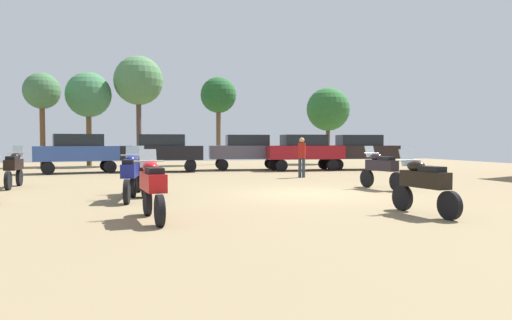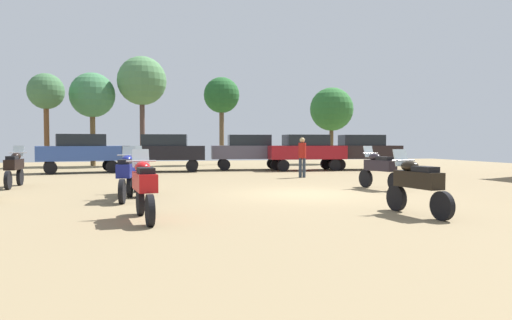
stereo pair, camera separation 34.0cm
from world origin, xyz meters
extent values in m
cube|color=#877452|center=(0.00, 0.00, 0.01)|extent=(44.00, 52.00, 0.02)
cylinder|color=black|center=(2.77, 1.48, 0.33)|extent=(0.24, 0.64, 0.63)
cylinder|color=black|center=(3.07, -0.01, 0.33)|extent=(0.24, 0.64, 0.63)
cube|color=black|center=(2.92, 0.74, 0.83)|extent=(0.61, 1.34, 0.36)
ellipsoid|color=black|center=(2.86, 1.02, 1.11)|extent=(0.41, 0.53, 0.24)
cube|color=black|center=(2.96, 0.52, 1.07)|extent=(0.40, 0.61, 0.12)
cube|color=silver|center=(2.80, 1.34, 1.29)|extent=(0.38, 0.22, 0.39)
cylinder|color=#B7B7BC|center=(2.82, 1.25, 1.23)|extent=(0.62, 0.16, 0.04)
cylinder|color=black|center=(0.86, -3.86, 0.32)|extent=(0.20, 0.62, 0.60)
cylinder|color=black|center=(1.06, -5.30, 0.32)|extent=(0.20, 0.62, 0.60)
cube|color=black|center=(0.96, -4.58, 0.80)|extent=(0.53, 1.27, 0.36)
ellipsoid|color=black|center=(0.93, -4.30, 1.08)|extent=(0.38, 0.52, 0.24)
cube|color=black|center=(0.99, -4.80, 1.04)|extent=(0.37, 0.60, 0.12)
cube|color=silver|center=(0.88, -4.00, 1.26)|extent=(0.38, 0.20, 0.39)
cylinder|color=#B7B7BC|center=(0.90, -4.09, 1.20)|extent=(0.62, 0.12, 0.04)
cylinder|color=black|center=(-9.26, 5.13, 0.34)|extent=(0.12, 0.64, 0.63)
cylinder|color=black|center=(-9.27, 3.56, 0.34)|extent=(0.12, 0.64, 0.63)
cube|color=black|center=(-9.27, 4.35, 0.83)|extent=(0.37, 1.34, 0.36)
ellipsoid|color=black|center=(-9.27, 4.65, 1.11)|extent=(0.32, 0.48, 0.24)
cube|color=black|center=(-9.27, 4.11, 1.07)|extent=(0.30, 0.56, 0.12)
cube|color=silver|center=(-9.26, 4.98, 1.29)|extent=(0.36, 0.15, 0.39)
cylinder|color=#B7B7BC|center=(-9.27, 4.88, 1.23)|extent=(0.62, 0.04, 0.04)
cylinder|color=black|center=(-5.09, 1.81, 0.35)|extent=(0.19, 0.66, 0.65)
cylinder|color=black|center=(-4.93, 0.29, 0.35)|extent=(0.19, 0.66, 0.65)
cube|color=black|center=(-5.01, 1.05, 0.85)|extent=(0.49, 1.32, 0.36)
ellipsoid|color=black|center=(-5.04, 1.34, 1.13)|extent=(0.37, 0.51, 0.24)
cube|color=black|center=(-4.98, 0.83, 1.09)|extent=(0.36, 0.59, 0.12)
cube|color=silver|center=(-5.07, 1.66, 1.31)|extent=(0.37, 0.19, 0.39)
cylinder|color=#B7B7BC|center=(-5.06, 1.57, 1.25)|extent=(0.62, 0.10, 0.04)
cylinder|color=black|center=(-4.94, -3.12, 0.33)|extent=(0.20, 0.63, 0.62)
cylinder|color=black|center=(-4.75, -4.59, 0.33)|extent=(0.20, 0.63, 0.62)
cube|color=red|center=(-4.84, -3.85, 0.82)|extent=(0.52, 1.30, 0.36)
ellipsoid|color=red|center=(-4.88, -3.57, 1.10)|extent=(0.38, 0.52, 0.24)
cube|color=black|center=(-4.81, -4.07, 1.06)|extent=(0.37, 0.59, 0.12)
cube|color=silver|center=(-4.92, -3.26, 1.28)|extent=(0.38, 0.20, 0.39)
cylinder|color=#B7B7BC|center=(-4.91, -3.35, 1.22)|extent=(0.62, 0.11, 0.04)
cylinder|color=black|center=(-5.24, 0.37, 0.34)|extent=(0.19, 0.66, 0.65)
cylinder|color=black|center=(-5.40, -1.10, 0.34)|extent=(0.19, 0.66, 0.65)
cube|color=navy|center=(-5.32, -0.36, 0.85)|extent=(0.49, 1.28, 0.36)
ellipsoid|color=navy|center=(-5.29, -0.08, 1.13)|extent=(0.37, 0.51, 0.24)
cube|color=black|center=(-5.34, -0.58, 1.09)|extent=(0.36, 0.59, 0.12)
cube|color=silver|center=(-5.25, 0.23, 1.31)|extent=(0.37, 0.19, 0.39)
cylinder|color=#B7B7BC|center=(-5.26, 0.13, 1.25)|extent=(0.62, 0.10, 0.04)
cylinder|color=black|center=(-5.23, 11.66, 0.34)|extent=(0.66, 0.30, 0.64)
cylinder|color=black|center=(-5.05, 13.09, 0.34)|extent=(0.66, 0.30, 0.64)
cylinder|color=black|center=(-2.33, 11.29, 0.34)|extent=(0.66, 0.30, 0.64)
cylinder|color=black|center=(-2.15, 12.72, 0.34)|extent=(0.66, 0.30, 0.64)
cube|color=black|center=(-3.69, 12.19, 1.03)|extent=(4.49, 2.33, 0.75)
cube|color=black|center=(-3.69, 12.19, 1.71)|extent=(2.55, 1.87, 0.61)
cylinder|color=black|center=(5.90, 10.87, 0.34)|extent=(0.67, 0.31, 0.64)
cylinder|color=black|center=(6.11, 12.29, 0.34)|extent=(0.67, 0.31, 0.64)
cylinder|color=black|center=(8.79, 10.43, 0.34)|extent=(0.67, 0.31, 0.64)
cylinder|color=black|center=(9.01, 11.86, 0.34)|extent=(0.67, 0.31, 0.64)
cube|color=black|center=(7.45, 11.36, 1.03)|extent=(4.52, 2.42, 0.75)
cube|color=black|center=(7.45, 11.36, 1.71)|extent=(2.57, 1.92, 0.61)
cylinder|color=black|center=(2.55, 10.72, 0.34)|extent=(0.65, 0.25, 0.64)
cylinder|color=black|center=(2.62, 12.16, 0.34)|extent=(0.65, 0.25, 0.64)
cylinder|color=black|center=(5.47, 10.58, 0.34)|extent=(0.65, 0.25, 0.64)
cylinder|color=black|center=(5.54, 12.01, 0.34)|extent=(0.65, 0.25, 0.64)
cube|color=maroon|center=(4.04, 11.37, 1.03)|extent=(4.39, 2.01, 0.75)
cube|color=black|center=(4.04, 11.37, 1.71)|extent=(2.44, 1.70, 0.61)
cylinder|color=black|center=(-9.28, 11.11, 0.34)|extent=(0.67, 0.34, 0.64)
cylinder|color=black|center=(-9.55, 12.52, 0.34)|extent=(0.67, 0.34, 0.64)
cylinder|color=black|center=(-6.41, 11.65, 0.34)|extent=(0.67, 0.34, 0.64)
cylinder|color=black|center=(-6.68, 13.07, 0.34)|extent=(0.67, 0.34, 0.64)
cube|color=#2F4C98|center=(-7.98, 12.09, 1.03)|extent=(4.56, 2.57, 0.75)
cube|color=black|center=(-7.98, 12.09, 1.71)|extent=(2.62, 2.00, 0.61)
cylinder|color=black|center=(-0.45, 12.08, 0.34)|extent=(0.66, 0.29, 0.64)
cylinder|color=black|center=(-0.30, 13.51, 0.34)|extent=(0.66, 0.29, 0.64)
cylinder|color=black|center=(2.45, 11.76, 0.34)|extent=(0.66, 0.29, 0.64)
cylinder|color=black|center=(2.61, 13.20, 0.34)|extent=(0.66, 0.29, 0.64)
cube|color=#4C4758|center=(1.08, 12.64, 1.03)|extent=(4.47, 2.25, 0.75)
cube|color=black|center=(1.08, 12.64, 1.71)|extent=(2.52, 1.83, 0.61)
cylinder|color=#2C3744|center=(2.17, 6.29, 0.46)|extent=(0.14, 0.14, 0.87)
cylinder|color=#2C3744|center=(2.02, 6.37, 0.46)|extent=(0.14, 0.14, 0.87)
cylinder|color=#A31C15|center=(2.10, 6.33, 1.24)|extent=(0.46, 0.46, 0.69)
sphere|color=tan|center=(2.10, 6.33, 1.70)|extent=(0.24, 0.24, 0.24)
cylinder|color=brown|center=(8.68, 18.73, 1.66)|extent=(0.29, 0.29, 3.28)
sphere|color=#2C692E|center=(8.68, 18.73, 4.02)|extent=(3.18, 3.18, 3.18)
cylinder|color=#4F3A33|center=(-4.87, 19.24, 2.52)|extent=(0.33, 0.33, 4.99)
sphere|color=#4C7C4A|center=(-4.87, 19.24, 5.75)|extent=(3.29, 3.29, 3.29)
cylinder|color=brown|center=(-10.65, 17.81, 2.14)|extent=(0.31, 0.31, 4.24)
sphere|color=#3E6A40|center=(-10.65, 17.81, 4.75)|extent=(2.21, 2.21, 2.21)
cylinder|color=brown|center=(0.57, 19.18, 2.18)|extent=(0.32, 0.32, 4.32)
sphere|color=#225927|center=(0.57, 19.18, 4.91)|extent=(2.51, 2.51, 2.51)
cylinder|color=brown|center=(-8.09, 19.42, 2.04)|extent=(0.34, 0.34, 4.05)
sphere|color=#3D7549|center=(-8.09, 19.42, 4.74)|extent=(2.97, 2.97, 2.97)
camera|label=1|loc=(-5.21, -13.62, 1.63)|focal=33.07mm
camera|label=2|loc=(-4.88, -13.70, 1.63)|focal=33.07mm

